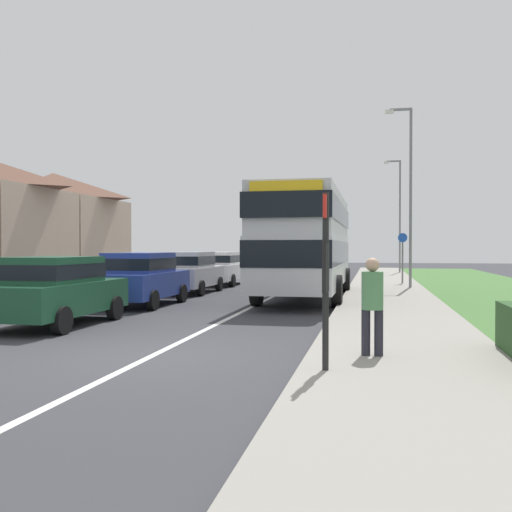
% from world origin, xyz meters
% --- Properties ---
extents(ground_plane, '(120.00, 120.00, 0.00)m').
position_xyz_m(ground_plane, '(0.00, 0.00, 0.00)').
color(ground_plane, '#38383D').
extents(lane_marking_centre, '(0.14, 60.00, 0.01)m').
position_xyz_m(lane_marking_centre, '(0.00, 8.00, 0.00)').
color(lane_marking_centre, silver).
rests_on(lane_marking_centre, ground_plane).
extents(pavement_near_side, '(3.20, 68.00, 0.12)m').
position_xyz_m(pavement_near_side, '(4.20, 6.00, 0.06)').
color(pavement_near_side, gray).
rests_on(pavement_near_side, ground_plane).
extents(double_decker_bus, '(2.80, 9.93, 3.70)m').
position_xyz_m(double_decker_bus, '(1.32, 11.16, 2.14)').
color(double_decker_bus, '#BCBCC1').
rests_on(double_decker_bus, ground_plane).
extents(parked_car_dark_green, '(2.00, 4.00, 1.62)m').
position_xyz_m(parked_car_dark_green, '(-3.64, 3.01, 0.89)').
color(parked_car_dark_green, '#19472D').
rests_on(parked_car_dark_green, ground_plane).
extents(parked_car_blue, '(1.94, 4.08, 1.67)m').
position_xyz_m(parked_car_blue, '(-3.48, 7.69, 0.91)').
color(parked_car_blue, navy).
rests_on(parked_car_blue, ground_plane).
extents(parked_car_silver, '(1.88, 4.18, 1.65)m').
position_xyz_m(parked_car_silver, '(-3.54, 12.64, 0.91)').
color(parked_car_silver, '#B7B7BC').
rests_on(parked_car_silver, ground_plane).
extents(parked_car_white, '(2.00, 4.49, 1.61)m').
position_xyz_m(parked_car_white, '(-3.61, 17.65, 0.89)').
color(parked_car_white, silver).
rests_on(parked_car_white, ground_plane).
extents(pedestrian_at_stop, '(0.34, 0.34, 1.67)m').
position_xyz_m(pedestrian_at_stop, '(3.64, 0.23, 0.98)').
color(pedestrian_at_stop, '#23232D').
rests_on(pedestrian_at_stop, ground_plane).
extents(bus_stop_sign, '(0.09, 0.52, 2.60)m').
position_xyz_m(bus_stop_sign, '(3.00, -0.96, 1.54)').
color(bus_stop_sign, black).
rests_on(bus_stop_sign, ground_plane).
extents(cycle_route_sign, '(0.44, 0.08, 2.52)m').
position_xyz_m(cycle_route_sign, '(5.02, 18.93, 1.43)').
color(cycle_route_sign, slate).
rests_on(cycle_route_sign, ground_plane).
extents(street_lamp_mid, '(1.14, 0.20, 7.82)m').
position_xyz_m(street_lamp_mid, '(5.12, 16.22, 4.46)').
color(street_lamp_mid, slate).
rests_on(street_lamp_mid, ground_plane).
extents(street_lamp_far, '(1.14, 0.20, 7.83)m').
position_xyz_m(street_lamp_far, '(5.34, 31.20, 4.47)').
color(street_lamp_far, slate).
rests_on(street_lamp_far, ground_plane).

